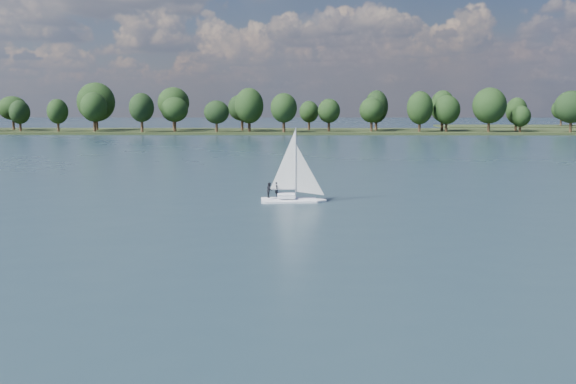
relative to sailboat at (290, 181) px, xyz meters
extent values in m
plane|color=#233342|center=(10.89, 49.23, -2.22)|extent=(700.00, 700.00, 0.00)
cube|color=black|center=(10.89, 161.23, -2.22)|extent=(660.00, 40.00, 1.50)
cube|color=white|center=(0.09, 0.01, -2.22)|extent=(6.15, 2.16, 0.71)
cube|color=white|center=(0.09, 0.01, -1.51)|extent=(1.85, 1.20, 0.44)
cylinder|color=silver|center=(0.09, 0.01, 1.82)|extent=(0.11, 0.11, 7.10)
imported|color=black|center=(-1.31, 0.20, -0.91)|extent=(0.42, 0.59, 1.53)
imported|color=black|center=(-2.01, -0.36, -0.91)|extent=(0.63, 0.78, 1.53)
camera|label=1|loc=(0.98, -64.52, 7.76)|focal=40.00mm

